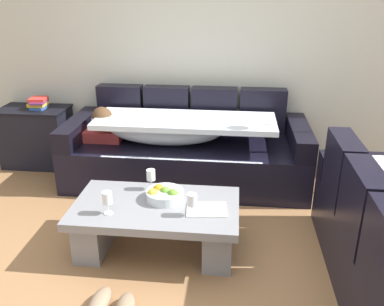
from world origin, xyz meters
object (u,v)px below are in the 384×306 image
Objects in this scene: open_magazine at (207,210)px; pair_of_shoes at (112,306)px; wine_glass_far_back at (151,176)px; side_cabinet at (37,137)px; coffee_table at (156,221)px; wine_glass_near_right at (192,201)px; wine_glass_near_left at (107,199)px; fruit_bowl at (164,194)px; book_stack_on_cabinet at (38,103)px; couch_along_wall at (183,150)px.

open_magazine is 0.89× the size of pair_of_shoes.
wine_glass_far_back is 0.23× the size of side_cabinet.
coffee_table is 0.40m from wine_glass_near_right.
wine_glass_near_right is 0.83m from pair_of_shoes.
wine_glass_near_left is at bearing -175.34° from open_magazine.
side_cabinet is at bearing 128.97° from wine_glass_near_left.
coffee_table is 7.23× the size of wine_glass_far_back.
fruit_bowl is 0.32m from wine_glass_near_right.
book_stack_on_cabinet is (-1.57, 1.35, 0.28)m from fruit_bowl.
wine_glass_far_back reaches higher than coffee_table.
book_stack_on_cabinet is at bearing 139.24° from fruit_bowl.
side_cabinet is 2.57m from pair_of_shoes.
couch_along_wall is 1.91m from pair_of_shoes.
side_cabinet reaches higher than coffee_table.
side_cabinet is 2.28× the size of pair_of_shoes.
side_cabinet is (-1.63, 0.23, -0.01)m from couch_along_wall.
pair_of_shoes is at bearing -73.45° from wine_glass_near_left.
book_stack_on_cabinet reaches higher than wine_glass_near_right.
couch_along_wall is at bearing 83.09° from wine_glass_far_back.
open_magazine reaches higher than pair_of_shoes.
wine_glass_far_back is 1.89m from book_stack_on_cabinet.
wine_glass_near_left is at bearing -52.67° from book_stack_on_cabinet.
book_stack_on_cabinet reaches higher than wine_glass_far_back.
wine_glass_near_right is 2.44m from side_cabinet.
fruit_bowl is 1.69× the size of wine_glass_near_left.
fruit_bowl is 0.39× the size of side_cabinet.
wine_glass_near_left is 2.01m from book_stack_on_cabinet.
wine_glass_far_back is at bearing 134.86° from wine_glass_near_right.
fruit_bowl is 0.87m from pair_of_shoes.
book_stack_on_cabinet is at bearing 123.01° from pair_of_shoes.
side_cabinet is at bearing 141.54° from wine_glass_far_back.
wine_glass_far_back is (-0.36, 0.36, 0.00)m from wine_glass_near_right.
wine_glass_near_left is at bearing -104.06° from couch_along_wall.
wine_glass_near_right is at bearing 51.82° from pair_of_shoes.
coffee_table is 0.72m from pair_of_shoes.
book_stack_on_cabinet reaches higher than open_magazine.
wine_glass_near_right is 0.59× the size of open_magazine.
wine_glass_near_left is (-0.30, -0.16, 0.26)m from coffee_table.
wine_glass_far_back is 0.54m from open_magazine.
open_magazine is 2.46m from side_cabinet.
wine_glass_near_left is 0.23× the size of side_cabinet.
book_stack_on_cabinet reaches higher than side_cabinet.
pair_of_shoes is at bearing -135.06° from open_magazine.
open_magazine is 0.39× the size of side_cabinet.
couch_along_wall is at bearing -7.88° from side_cabinet.
open_magazine is at bearing 41.51° from wine_glass_near_right.
wine_glass_far_back is at bearing 60.20° from wine_glass_near_left.
wine_glass_near_right is at bearing -143.78° from open_magazine.
side_cabinet reaches higher than open_magazine.
book_stack_on_cabinet is (-1.89, 1.47, 0.32)m from open_magazine.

